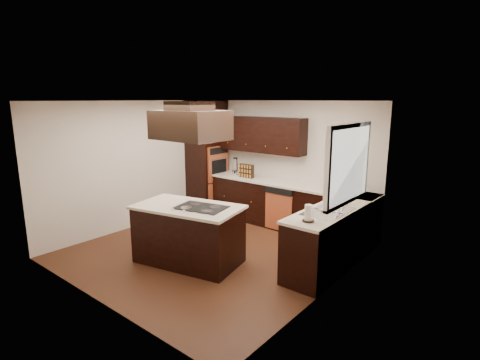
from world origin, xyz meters
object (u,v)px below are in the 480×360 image
Objects in this scene: spice_rack at (246,171)px; range_hood at (190,125)px; island at (189,235)px; oven_column at (207,165)px.

range_hood is at bearing -73.71° from spice_rack.
island is at bearing 175.30° from range_hood.
oven_column is 1.15m from spice_rack.
spice_rack is at bearing 107.90° from range_hood.
island is 2.41m from spice_rack.
oven_column is 2.02× the size of range_hood.
range_hood is at bearing -17.21° from island.
oven_column is 6.33× the size of spice_rack.
spice_rack is at bearing -0.08° from oven_column.
island is 1.72m from range_hood.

